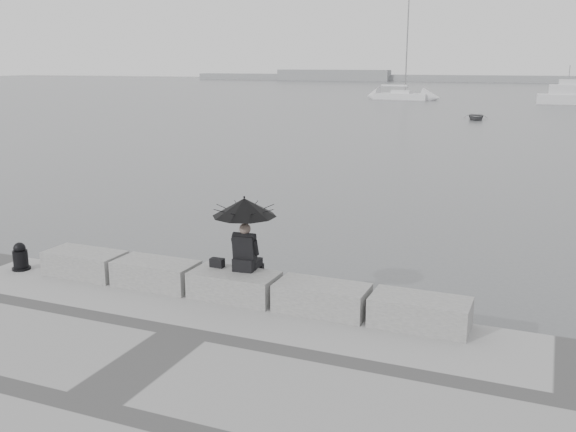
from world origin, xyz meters
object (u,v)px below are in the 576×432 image
at_px(seated_person, 244,217).
at_px(dinghy, 476,117).
at_px(sailboat_left, 402,95).
at_px(motor_cruiser, 575,96).
at_px(mooring_bollard, 21,258).

bearing_deg(seated_person, dinghy, 86.05).
height_order(seated_person, dinghy, seated_person).
xyz_separation_m(seated_person, sailboat_left, (-13.91, 73.54, -1.47)).
distance_m(seated_person, motor_cruiser, 72.15).
height_order(seated_person, mooring_bollard, seated_person).
height_order(mooring_bollard, motor_cruiser, motor_cruiser).
distance_m(mooring_bollard, dinghy, 46.94).
bearing_deg(sailboat_left, seated_person, -71.98).
bearing_deg(motor_cruiser, sailboat_left, 174.02).
bearing_deg(dinghy, motor_cruiser, 64.69).
distance_m(motor_cruiser, dinghy, 26.70).
xyz_separation_m(mooring_bollard, motor_cruiser, (11.64, 72.28, 0.15)).
relative_size(motor_cruiser, dinghy, 2.80).
bearing_deg(mooring_bollard, motor_cruiser, 80.85).
distance_m(seated_person, sailboat_left, 74.86).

